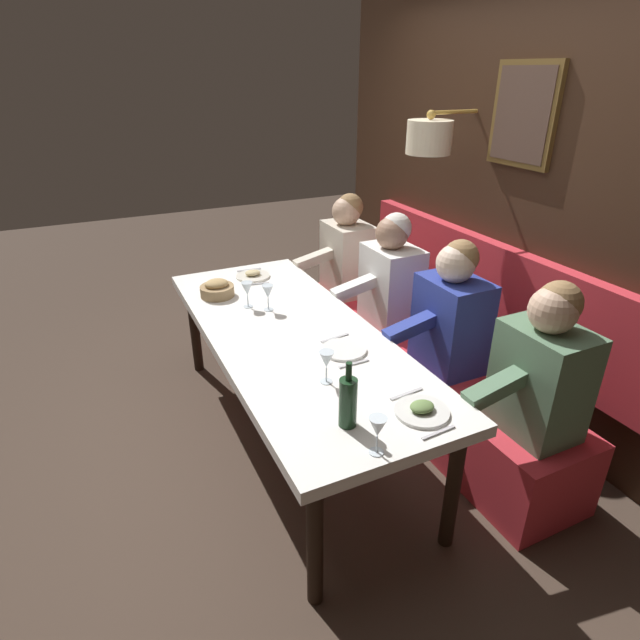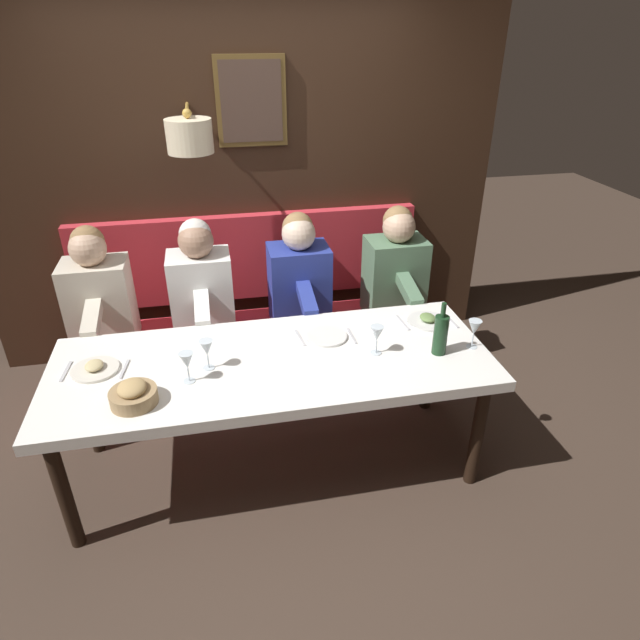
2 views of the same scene
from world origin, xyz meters
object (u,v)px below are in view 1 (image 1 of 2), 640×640
Objects in this scene: wine_glass_3 at (268,292)px; wine_bottle at (348,402)px; wine_glass_1 at (378,428)px; dining_table at (292,342)px; wine_glass_2 at (326,361)px; diner_nearest at (543,366)px; bread_bowl at (217,289)px; diner_far at (347,248)px; diner_middle at (391,275)px; wine_glass_0 at (247,290)px; diner_near at (451,311)px.

wine_bottle reaches higher than wine_glass_3.
wine_bottle is at bearing 95.40° from wine_glass_1.
wine_glass_3 is (-0.02, 0.33, 0.18)m from dining_table.
wine_glass_2 is at bearing -92.29° from wine_glass_3.
wine_glass_1 is at bearing -173.43° from diner_nearest.
dining_table is at bearing -87.04° from wine_glass_3.
diner_nearest is at bearing -5.12° from wine_bottle.
bread_bowl is at bearing 94.63° from wine_bottle.
diner_far is at bearing 61.98° from wine_bottle.
wine_glass_3 is (-0.90, -0.66, 0.04)m from diner_far.
diner_nearest is 4.82× the size of wine_glass_2.
diner_middle reaches higher than wine_glass_0.
wine_glass_1 is 1.00× the size of wine_glass_3.
wine_glass_0 is 0.14m from wine_glass_3.
wine_glass_3 is 1.22m from wine_bottle.
bread_bowl is at bearing -164.47° from diner_far.
bread_bowl is at bearing 98.81° from wine_glass_2.
diner_middle is 1.30m from wine_glass_2.
wine_glass_0 is 1.52m from wine_glass_1.
wine_glass_1 is (-0.98, -1.44, 0.04)m from diner_middle.
wine_bottle reaches higher than wine_glass_0.
dining_table is 10.54× the size of bread_bowl.
diner_near is at bearing 30.52° from wine_bottle.
wine_glass_1 is at bearing -89.29° from wine_glass_0.
wine_glass_0 is 1.00× the size of wine_glass_3.
wine_glass_2 is 1.00× the size of wine_glass_3.
diner_middle reaches higher than wine_bottle.
diner_middle is 1.00× the size of diner_far.
bread_bowl is (-0.13, 1.56, -0.07)m from wine_bottle.
diner_far is at bearing 90.00° from diner_middle.
wine_glass_2 is 0.55× the size of wine_bottle.
diner_nearest is 1.59m from wine_glass_3.
wine_bottle is (-1.00, -0.59, 0.04)m from diner_near.
wine_glass_1 reaches higher than bread_bowl.
wine_glass_3 is at bearing 92.96° from dining_table.
wine_glass_3 reaches higher than bread_bowl.
bread_bowl is at bearing 123.08° from wine_glass_3.
diner_nearest reaches higher than wine_glass_2.
diner_near is 3.60× the size of bread_bowl.
diner_middle is at bearing 1.41° from wine_glass_3.
diner_middle is at bearing 90.00° from diner_nearest.
wine_glass_2 is at bearing 79.01° from wine_bottle.
wine_bottle is (-0.10, -1.22, -0.00)m from wine_glass_3.
bread_bowl is (-0.15, 1.77, -0.07)m from wine_glass_1.
diner_near is 2.64× the size of wine_bottle.
diner_nearest and diner_middle have the same top height.
diner_far is at bearing 36.31° from wine_glass_3.
diner_middle reaches higher than dining_table.
wine_glass_1 is at bearing -95.15° from dining_table.
wine_glass_0 is (-1.00, 0.73, 0.04)m from diner_near.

